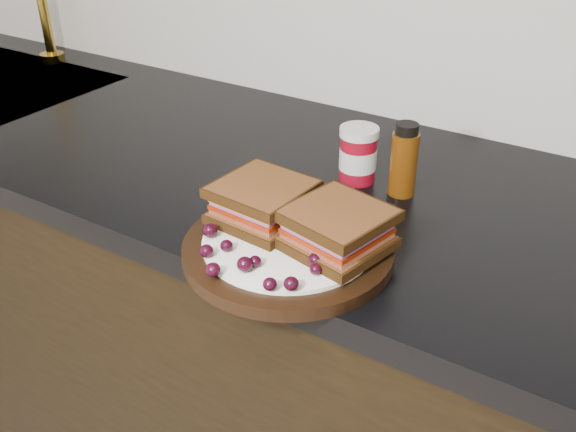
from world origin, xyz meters
name	(u,v)px	position (x,y,z in m)	size (l,w,h in m)	color
base_cabinets	(391,421)	(0.00, 1.70, 0.43)	(3.96, 0.58, 0.86)	black
countertop	(415,216)	(0.00, 1.70, 0.88)	(3.98, 0.60, 0.04)	black
faucet	(42,3)	(-1.05, 1.90, 1.04)	(0.06, 0.22, 0.28)	olive
plate	(288,249)	(-0.09, 1.48, 0.91)	(0.28, 0.28, 0.02)	black
sandwich_left	(263,202)	(-0.15, 1.51, 0.95)	(0.12, 0.12, 0.05)	brown
sandwich_right	(337,229)	(-0.03, 1.50, 0.95)	(0.12, 0.12, 0.05)	brown
grape_0	(210,230)	(-0.18, 1.43, 0.93)	(0.02, 0.02, 0.02)	black
grape_1	(226,246)	(-0.14, 1.42, 0.93)	(0.02, 0.02, 0.02)	black
grape_2	(206,251)	(-0.16, 1.39, 0.93)	(0.02, 0.02, 0.02)	black
grape_3	(213,270)	(-0.12, 1.36, 0.93)	(0.02, 0.02, 0.02)	black
grape_4	(245,264)	(-0.10, 1.39, 0.93)	(0.02, 0.02, 0.02)	black
grape_5	(255,261)	(-0.09, 1.41, 0.93)	(0.02, 0.02, 0.01)	black
grape_6	(270,284)	(-0.05, 1.38, 0.93)	(0.02, 0.02, 0.02)	black
grape_7	(291,284)	(-0.03, 1.39, 0.93)	(0.02, 0.02, 0.02)	black
grape_8	(316,269)	(-0.02, 1.43, 0.93)	(0.02, 0.02, 0.01)	black
grape_9	(316,260)	(-0.03, 1.45, 0.93)	(0.02, 0.02, 0.02)	black
grape_10	(340,253)	(-0.01, 1.48, 0.93)	(0.02, 0.02, 0.02)	black
grape_11	(343,242)	(-0.02, 1.50, 0.93)	(0.02, 0.02, 0.02)	black
grape_12	(351,237)	(-0.02, 1.52, 0.93)	(0.02, 0.02, 0.02)	black
grape_13	(280,201)	(-0.15, 1.55, 0.93)	(0.02, 0.02, 0.02)	black
grape_14	(258,206)	(-0.17, 1.52, 0.93)	(0.02, 0.02, 0.02)	black
grape_15	(256,222)	(-0.14, 1.48, 0.93)	(0.02, 0.02, 0.02)	black
grape_16	(221,222)	(-0.19, 1.46, 0.93)	(0.02, 0.02, 0.01)	black
grape_17	(271,213)	(-0.14, 1.51, 0.93)	(0.02, 0.02, 0.02)	black
grape_18	(245,209)	(-0.18, 1.50, 0.93)	(0.02, 0.02, 0.02)	black
grape_19	(244,211)	(-0.18, 1.50, 0.93)	(0.02, 0.02, 0.02)	black
condiment_jar	(358,154)	(-0.11, 1.72, 0.95)	(0.06, 0.06, 0.09)	maroon
oil_bottle	(404,160)	(-0.03, 1.72, 0.96)	(0.04, 0.04, 0.12)	#502808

